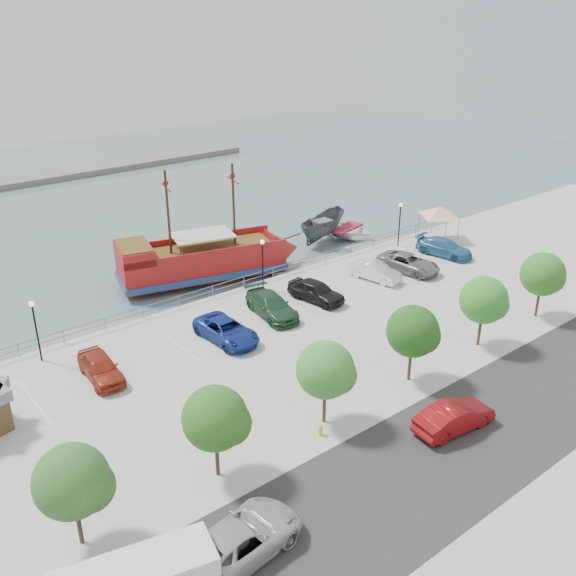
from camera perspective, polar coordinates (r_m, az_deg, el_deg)
ground at (r=48.02m, az=2.43°, el=-3.73°), size 160.00×160.00×0.00m
street at (r=38.71m, az=18.40°, el=-10.96°), size 100.00×8.00×0.04m
sidewalk at (r=41.52m, az=11.57°, el=-7.50°), size 100.00×4.00×0.05m
seawall_railing at (r=52.89m, az=-3.07°, el=0.85°), size 50.00×0.06×1.00m
far_shore at (r=97.34m, az=-14.78°, el=10.38°), size 40.00×3.00×0.80m
pirate_ship at (r=56.56m, az=-6.49°, el=2.58°), size 16.92×8.35×10.48m
patrol_boat at (r=65.13m, az=3.07°, el=5.25°), size 7.23×4.41×2.62m
speedboat at (r=66.48m, az=5.13°, el=5.00°), size 5.80×7.20×1.32m
dock_west at (r=48.96m, az=-16.90°, el=-3.99°), size 7.66×3.69×0.42m
dock_mid at (r=58.63m, az=2.05°, el=1.90°), size 7.37×2.14×0.42m
dock_east at (r=64.52m, az=8.22°, el=3.80°), size 7.57×2.80×0.42m
canopy_tent at (r=63.76m, az=13.42°, el=7.07°), size 5.51×5.51×3.85m
street_van at (r=28.99m, az=-4.32°, el=-21.45°), size 6.28×3.49×1.66m
street_sedan at (r=36.71m, az=14.55°, el=-11.04°), size 5.00×2.23×1.59m
fire_hydrant at (r=35.41m, az=2.90°, el=-12.48°), size 0.24×0.24×0.69m
lamp_post_left at (r=43.79m, az=-21.60°, el=-2.70°), size 0.36×0.36×4.28m
lamp_post_mid at (r=50.99m, az=-2.28°, el=2.88°), size 0.36×0.36×4.28m
lamp_post_right at (r=61.24m, az=9.92°, el=6.26°), size 0.36×0.36×4.28m
tree_a at (r=29.08m, az=-18.33°, el=-16.11°), size 3.30×3.20×5.00m
tree_b at (r=31.31m, az=-6.20°, el=-11.55°), size 3.30×3.20×5.00m
tree_c at (r=34.83m, az=3.59°, el=-7.38°), size 3.30×3.20×5.00m
tree_d at (r=39.29m, az=11.24°, el=-3.90°), size 3.30×3.20×5.00m
tree_e at (r=44.41m, az=17.18°, el=-1.13°), size 3.30×3.20×5.00m
tree_f at (r=49.98m, az=21.84°, el=1.06°), size 3.30×3.20×5.00m
parked_car_a at (r=41.54m, az=-16.31°, el=-6.78°), size 2.21×4.78×1.58m
parked_car_c at (r=44.39m, az=-5.50°, el=-3.77°), size 2.77×5.50×1.49m
parked_car_d at (r=47.58m, az=-1.46°, el=-1.56°), size 2.97×5.75×1.60m
parked_car_e at (r=49.91m, az=2.51°, el=-0.26°), size 2.70×5.07×1.64m
parked_car_f at (r=54.15m, az=7.75°, el=1.49°), size 2.45×4.81×1.51m
parked_car_g at (r=56.28m, az=10.68°, el=2.20°), size 3.50×5.89×1.54m
parked_car_h at (r=60.54m, az=13.72°, el=3.52°), size 3.13×5.61×1.54m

